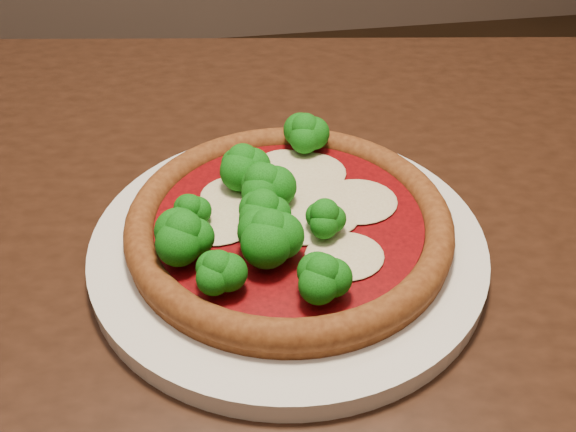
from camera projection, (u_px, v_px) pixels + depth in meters
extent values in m
cube|color=black|center=(290.00, 258.00, 0.56)|extent=(1.41, 1.01, 0.04)
cylinder|color=silver|center=(288.00, 245.00, 0.53)|extent=(0.32, 0.32, 0.02)
cylinder|color=brown|center=(289.00, 227.00, 0.52)|extent=(0.26, 0.26, 0.01)
torus|color=brown|center=(289.00, 220.00, 0.52)|extent=(0.26, 0.26, 0.02)
cylinder|color=#760509|center=(289.00, 220.00, 0.52)|extent=(0.22, 0.22, 0.00)
ellipsoid|color=beige|center=(237.00, 195.00, 0.54)|extent=(0.06, 0.06, 0.00)
ellipsoid|color=beige|center=(344.00, 256.00, 0.48)|extent=(0.06, 0.05, 0.00)
ellipsoid|color=beige|center=(306.00, 173.00, 0.56)|extent=(0.07, 0.06, 0.01)
ellipsoid|color=beige|center=(300.00, 207.00, 0.53)|extent=(0.11, 0.10, 0.01)
ellipsoid|color=beige|center=(357.00, 201.00, 0.53)|extent=(0.07, 0.06, 0.01)
ellipsoid|color=beige|center=(216.00, 219.00, 0.51)|extent=(0.07, 0.07, 0.01)
ellipsoid|color=beige|center=(284.00, 163.00, 0.57)|extent=(0.05, 0.04, 0.00)
ellipsoid|color=#158615|center=(323.00, 274.00, 0.44)|extent=(0.04, 0.04, 0.04)
ellipsoid|color=#158615|center=(184.00, 232.00, 0.46)|extent=(0.05, 0.05, 0.04)
ellipsoid|color=#158615|center=(325.00, 215.00, 0.49)|extent=(0.04, 0.04, 0.03)
ellipsoid|color=#158615|center=(262.00, 182.00, 0.51)|extent=(0.05, 0.05, 0.04)
ellipsoid|color=#158615|center=(243.00, 162.00, 0.54)|extent=(0.05, 0.05, 0.04)
ellipsoid|color=#158615|center=(263.00, 209.00, 0.49)|extent=(0.05, 0.05, 0.04)
ellipsoid|color=#158615|center=(219.00, 268.00, 0.44)|extent=(0.04, 0.04, 0.03)
ellipsoid|color=#158615|center=(266.00, 183.00, 0.51)|extent=(0.05, 0.05, 0.04)
ellipsoid|color=#158615|center=(269.00, 232.00, 0.46)|extent=(0.05, 0.05, 0.04)
ellipsoid|color=#158615|center=(305.00, 130.00, 0.58)|extent=(0.04, 0.04, 0.04)
ellipsoid|color=#158615|center=(190.00, 209.00, 0.50)|extent=(0.03, 0.03, 0.03)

